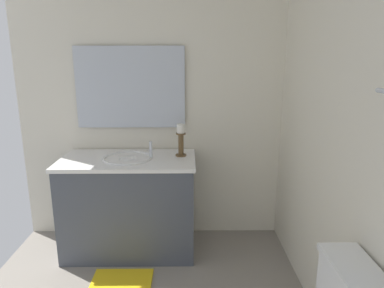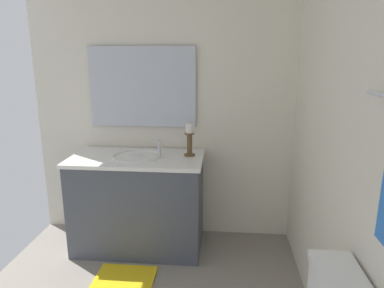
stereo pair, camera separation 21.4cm
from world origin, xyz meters
The scene contains 6 objects.
wall_back centered at (0.00, 1.15, 1.23)m, with size 2.49×0.04×2.45m, color silver.
wall_left centered at (-1.25, 0.00, 1.23)m, with size 0.04×2.31×2.45m, color silver.
vanity_cabinet centered at (-0.92, -0.17, 0.41)m, with size 0.58×1.10×0.81m.
sink_basin centered at (-0.92, -0.17, 0.77)m, with size 0.40×0.40×0.24m.
mirror centered at (-1.20, -0.17, 1.35)m, with size 0.02×0.92×0.69m, color silver.
candle_holder_tall centered at (-0.99, 0.26, 0.95)m, with size 0.09×0.09×0.27m.
Camera 2 is at (1.76, 0.53, 1.61)m, focal length 32.45 mm.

